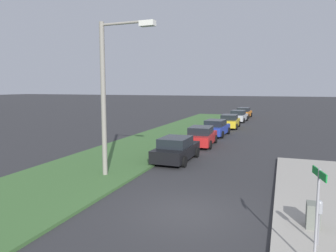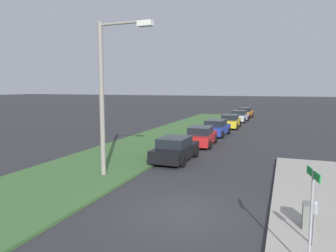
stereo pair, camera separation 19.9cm
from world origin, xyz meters
TOP-DOWN VIEW (x-y plane):
  - ground at (0.00, 0.00)m, footprint 300.00×300.00m
  - grass_median at (10.00, 6.60)m, footprint 60.00×6.00m
  - parked_car_black at (7.55, 2.88)m, footprint 4.31×2.04m
  - parked_car_red at (13.08, 2.71)m, footprint 4.39×2.19m
  - parked_car_blue at (18.40, 2.65)m, footprint 4.37×2.16m
  - parked_car_yellow at (24.44, 2.34)m, footprint 4.33×2.08m
  - parked_car_silver at (31.21, 2.28)m, footprint 4.37×2.16m
  - parked_car_orange at (37.00, 2.28)m, footprint 4.38×2.18m
  - parking_meter at (-1.21, -4.11)m, footprint 0.18×0.18m
  - utility_box at (-0.02, -4.08)m, footprint 0.55×0.40m
  - street_sign at (-2.55, -3.91)m, footprint 0.88×0.23m
  - streetlight at (3.09, 4.78)m, footprint 0.42×2.88m

SIDE VIEW (x-z plane):
  - ground at x=0.00m, z-range 0.00..0.00m
  - grass_median at x=10.00m, z-range 0.00..0.12m
  - utility_box at x=-0.02m, z-range 0.00..0.90m
  - parked_car_black at x=7.55m, z-range -0.02..1.45m
  - parked_car_red at x=13.08m, z-range -0.02..1.45m
  - parked_car_blue at x=18.40m, z-range -0.02..1.45m
  - parked_car_yellow at x=24.44m, z-range -0.02..1.45m
  - parked_car_silver at x=31.21m, z-range -0.02..1.45m
  - parked_car_orange at x=37.00m, z-range -0.02..1.45m
  - parking_meter at x=-1.21m, z-range 0.34..1.76m
  - street_sign at x=-2.55m, z-range 0.40..3.00m
  - streetlight at x=3.09m, z-range 0.64..8.14m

